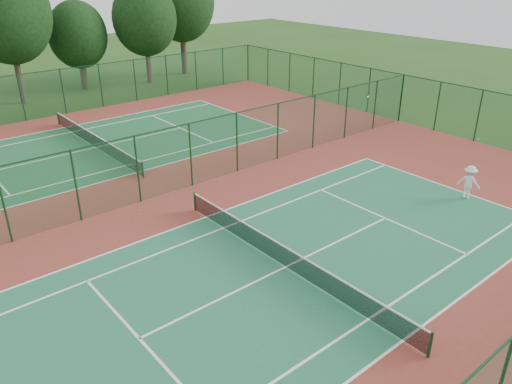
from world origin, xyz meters
The scene contains 14 objects.
ground centered at (0.00, 0.00, 0.00)m, with size 120.00×120.00×0.00m, color #234B17.
red_pad centered at (0.00, 0.00, 0.01)m, with size 40.00×36.00×0.01m, color maroon.
court_near centered at (0.00, -9.00, 0.01)m, with size 23.77×10.97×0.01m, color #216945.
court_far centered at (0.00, 9.00, 0.01)m, with size 23.77×10.97×0.01m, color #1D5D34.
fence_north centered at (0.00, 18.00, 1.76)m, with size 40.00×0.09×3.50m.
fence_east centered at (20.00, 0.00, 1.76)m, with size 0.09×36.00×3.50m.
fence_divider centered at (0.00, 0.00, 1.76)m, with size 40.00×0.09×3.50m.
tennis_net_near centered at (0.00, -9.00, 0.54)m, with size 0.10×12.90×0.97m.
tennis_net_far centered at (0.00, 9.00, 0.54)m, with size 0.10×12.90×0.97m.
player_near centered at (11.38, -10.28, 0.89)m, with size 1.12×0.65×1.74m, color white.
stray_ball_a centered at (3.03, -0.50, 0.04)m, with size 0.07×0.07×0.07m, color #B3C32D.
stray_ball_b centered at (4.66, -0.89, 0.04)m, with size 0.07×0.07×0.07m, color gold.
stray_ball_c centered at (-2.15, -0.95, 0.04)m, with size 0.07×0.07×0.07m, color #B4C62E.
evergreen_row centered at (0.50, 24.25, 0.00)m, with size 39.00×5.00×12.00m, color black, non-canonical shape.
Camera 1 is at (-11.53, -20.98, 11.05)m, focal length 35.00 mm.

